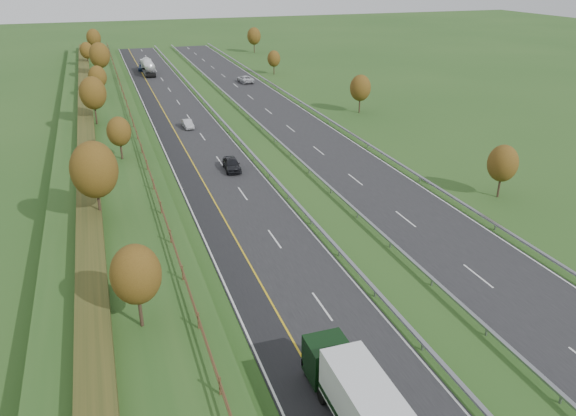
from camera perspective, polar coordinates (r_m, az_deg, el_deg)
name	(u,v)px	position (r m, az deg, el deg)	size (l,w,h in m)	color
ground	(253,140)	(83.52, -3.58, 6.91)	(400.00, 400.00, 0.00)	#264C1B
near_carriageway	(193,136)	(86.62, -9.62, 7.25)	(10.50, 200.00, 0.04)	black
far_carriageway	(296,126)	(90.54, 0.80, 8.29)	(10.50, 200.00, 0.04)	black
hard_shoulder	(168,138)	(86.15, -12.09, 6.97)	(3.00, 200.00, 0.04)	black
lane_markings	(234,132)	(87.67, -5.46, 7.69)	(26.75, 200.00, 0.01)	silver
embankment_left	(102,137)	(85.40, -18.33, 6.83)	(12.00, 200.00, 2.00)	#264C1B
hedge_left	(86,128)	(85.03, -19.82, 7.65)	(2.20, 180.00, 1.10)	#2E3616
fence_left	(134,124)	(84.66, -15.42, 8.26)	(0.12, 189.06, 1.20)	#422B19
median_barrier_near	(230,129)	(87.48, -5.94, 8.02)	(0.32, 200.00, 0.71)	gray
median_barrier_far	(262,126)	(88.70, -2.70, 8.34)	(0.32, 200.00, 0.71)	gray
outer_barrier_far	(329,120)	(92.43, 4.24, 8.93)	(0.32, 200.00, 0.71)	gray
trees_left	(101,105)	(80.83, -18.49, 9.86)	(6.64, 164.30, 7.66)	#2D2116
trees_far	(309,66)	(120.95, 2.17, 14.23)	(8.45, 118.60, 7.12)	#2D2116
road_tanker	(148,66)	(139.24, -14.04, 13.81)	(2.40, 11.22, 3.46)	silver
car_dark_near	(232,164)	(70.83, -5.74, 4.46)	(1.89, 4.69, 1.60)	black
car_silver_mid	(188,124)	(90.92, -10.17, 8.42)	(1.36, 3.90, 1.28)	#A1A2A6
car_small_far	(143,67)	(144.85, -14.52, 13.71)	(2.20, 5.41, 1.57)	#162746
car_oncoming	(245,79)	(125.72, -4.38, 12.94)	(2.52, 5.47, 1.52)	silver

